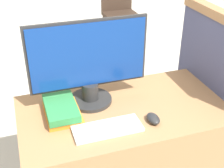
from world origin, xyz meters
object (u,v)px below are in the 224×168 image
keyboard (107,129)px  far_chair (119,7)px  monitor (89,63)px  mouse (153,118)px  book_stack (62,110)px

keyboard → far_chair: far_chair is taller
keyboard → far_chair: (1.07, 2.85, -0.28)m
monitor → far_chair: (1.08, 2.58, -0.50)m
monitor → mouse: monitor is taller
book_stack → far_chair: far_chair is taller
far_chair → mouse: bearing=-136.0°
book_stack → far_chair: bearing=64.7°
keyboard → far_chair: bearing=69.4°
monitor → mouse: bearing=-48.2°
keyboard → book_stack: 0.27m
monitor → far_chair: 2.84m
mouse → far_chair: (0.83, 2.86, -0.29)m
book_stack → mouse: bearing=-25.0°
far_chair → keyboard: bearing=-140.3°
monitor → mouse: size_ratio=6.55×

